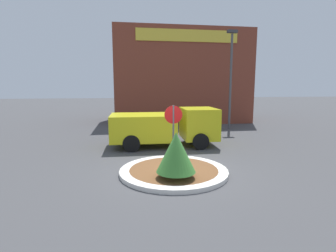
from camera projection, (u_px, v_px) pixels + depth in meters
The scene contains 7 objects.
ground_plane at pixel (174, 173), 9.34m from camera, with size 120.00×120.00×0.00m, color #474749.
traffic_island at pixel (174, 171), 9.33m from camera, with size 3.84×3.84×0.15m.
stop_sign at pixel (173, 124), 10.10m from camera, with size 0.70×0.07×2.35m.
island_shrub at pixel (176, 152), 8.32m from camera, with size 1.27×1.27×1.49m.
utility_truck at pixel (165, 126), 13.46m from camera, with size 5.44×2.45×1.94m.
storefront_building at pixel (180, 77), 23.25m from camera, with size 11.27×6.07×7.67m.
light_pole at pixel (231, 73), 18.30m from camera, with size 0.70×0.30×6.87m.
Camera 1 is at (-1.60, -8.84, 3.08)m, focal length 28.00 mm.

